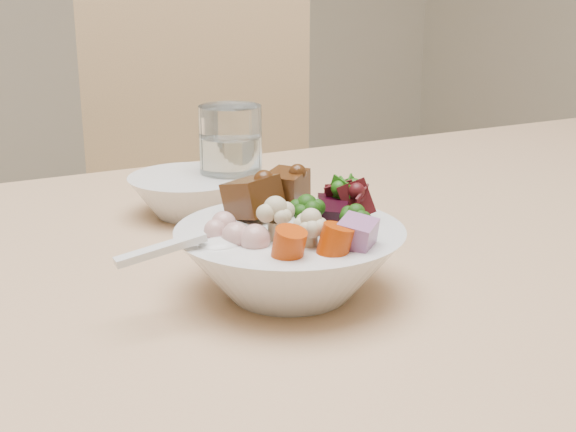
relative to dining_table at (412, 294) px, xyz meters
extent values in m
cube|color=tan|center=(0.00, 0.00, 0.05)|extent=(1.51, 0.85, 0.04)
cube|color=tan|center=(-0.01, 0.56, -0.18)|extent=(0.53, 0.53, 0.04)
cube|color=tan|center=(0.04, 0.75, 0.06)|extent=(0.42, 0.15, 0.47)
cylinder|color=tan|center=(-0.14, 0.78, -0.42)|extent=(0.03, 0.03, 0.44)
cylinder|color=tan|center=(0.21, 0.68, -0.42)|extent=(0.03, 0.03, 0.44)
sphere|color=black|center=(-0.19, -0.10, 0.14)|extent=(0.03, 0.03, 0.03)
sphere|color=#B8A88B|center=(-0.22, -0.10, 0.14)|extent=(0.04, 0.04, 0.04)
cube|color=black|center=(-0.15, -0.07, 0.14)|extent=(0.03, 0.03, 0.02)
cube|color=#8D5588|center=(-0.17, -0.15, 0.14)|extent=(0.04, 0.05, 0.03)
cylinder|color=#A94404|center=(-0.23, -0.14, 0.14)|extent=(0.03, 0.03, 0.03)
sphere|color=tan|center=(-0.25, -0.09, 0.14)|extent=(0.02, 0.02, 0.02)
ellipsoid|color=silver|center=(-0.27, -0.09, 0.13)|extent=(0.04, 0.03, 0.01)
cube|color=silver|center=(-0.32, -0.09, 0.14)|extent=(0.08, 0.01, 0.02)
cylinder|color=white|center=(-0.14, 0.17, 0.13)|extent=(0.07, 0.07, 0.12)
cylinder|color=white|center=(-0.14, 0.17, 0.12)|extent=(0.06, 0.06, 0.08)
camera|label=1|loc=(-0.50, -0.67, 0.35)|focal=50.00mm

